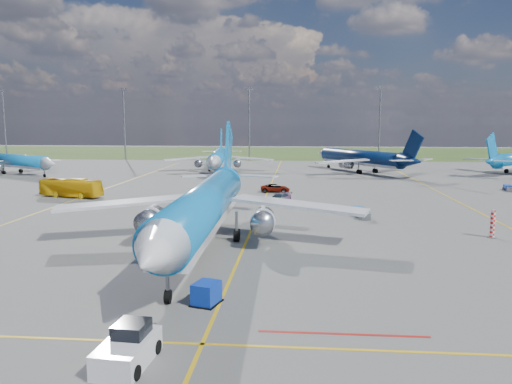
# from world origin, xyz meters

# --- Properties ---
(ground) EXTENTS (400.00, 400.00, 0.00)m
(ground) POSITION_xyz_m (0.00, 0.00, 0.00)
(ground) COLOR #50504D
(ground) RESTS_ON ground
(grass_strip) EXTENTS (400.00, 80.00, 0.01)m
(grass_strip) POSITION_xyz_m (0.00, 150.00, 0.00)
(grass_strip) COLOR #2D4719
(grass_strip) RESTS_ON ground
(taxiway_lines) EXTENTS (60.25, 160.00, 0.02)m
(taxiway_lines) POSITION_xyz_m (0.17, 27.70, 0.01)
(taxiway_lines) COLOR gold
(taxiway_lines) RESTS_ON ground
(floodlight_masts) EXTENTS (202.20, 0.50, 22.70)m
(floodlight_masts) POSITION_xyz_m (10.00, 110.00, 12.56)
(floodlight_masts) COLOR slate
(floodlight_masts) RESTS_ON ground
(warning_post) EXTENTS (0.50, 0.50, 3.00)m
(warning_post) POSITION_xyz_m (26.00, 8.00, 1.50)
(warning_post) COLOR red
(warning_post) RESTS_ON ground
(bg_jet_nw) EXTENTS (42.21, 39.44, 8.85)m
(bg_jet_nw) POSITION_xyz_m (-60.39, 65.25, 0.00)
(bg_jet_nw) COLOR #0D74C1
(bg_jet_nw) RESTS_ON ground
(bg_jet_nnw) EXTENTS (32.76, 40.89, 10.00)m
(bg_jet_nnw) POSITION_xyz_m (-14.13, 73.70, 0.00)
(bg_jet_nnw) COLOR #0D74C1
(bg_jet_nnw) RESTS_ON ground
(bg_jet_n) EXTENTS (46.20, 49.15, 10.28)m
(bg_jet_n) POSITION_xyz_m (20.34, 76.06, 0.00)
(bg_jet_n) COLOR #081C45
(bg_jet_n) RESTS_ON ground
(main_airliner) EXTENTS (35.64, 46.32, 11.97)m
(main_airliner) POSITION_xyz_m (-3.79, 1.23, 0.00)
(main_airliner) COLOR #0D74C1
(main_airliner) RESTS_ON ground
(pushback_tug) EXTENTS (2.56, 6.00, 2.01)m
(pushback_tug) POSITION_xyz_m (-3.35, -22.47, 0.81)
(pushback_tug) COLOR silver
(pushback_tug) RESTS_ON ground
(uld_container) EXTENTS (1.97, 2.22, 1.50)m
(uld_container) POSITION_xyz_m (-0.89, -13.82, 0.75)
(uld_container) COLOR #0C2FA8
(uld_container) RESTS_ON ground
(apron_bus) EXTENTS (11.22, 5.21, 3.04)m
(apron_bus) POSITION_xyz_m (-31.77, 31.95, 1.52)
(apron_bus) COLOR yellow
(apron_bus) RESTS_ON ground
(service_car_a) EXTENTS (3.07, 4.33, 1.37)m
(service_car_a) POSITION_xyz_m (-10.26, 34.47, 0.69)
(service_car_a) COLOR #999999
(service_car_a) RESTS_ON ground
(service_car_b) EXTENTS (5.24, 2.61, 1.43)m
(service_car_b) POSITION_xyz_m (1.34, 40.40, 0.71)
(service_car_b) COLOR #999999
(service_car_b) RESTS_ON ground
(service_car_c) EXTENTS (4.13, 5.40, 1.46)m
(service_car_c) POSITION_xyz_m (2.49, 28.93, 0.73)
(service_car_c) COLOR #999999
(service_car_c) RESTS_ON ground
(baggage_tug_w) EXTENTS (1.85, 4.93, 1.08)m
(baggage_tug_w) POSITION_xyz_m (13.49, 18.63, 0.51)
(baggage_tug_w) COLOR #185793
(baggage_tug_w) RESTS_ON ground
(baggage_tug_c) EXTENTS (1.61, 5.27, 1.17)m
(baggage_tug_c) POSITION_xyz_m (-7.70, 51.65, 0.55)
(baggage_tug_c) COLOR navy
(baggage_tug_c) RESTS_ON ground
(baggage_tug_e) EXTENTS (1.78, 4.38, 0.95)m
(baggage_tug_e) POSITION_xyz_m (42.91, 45.70, 0.45)
(baggage_tug_e) COLOR #1C43A9
(baggage_tug_e) RESTS_ON ground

